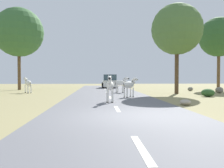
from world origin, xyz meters
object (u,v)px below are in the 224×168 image
Objects in this scene: zebra_0 at (110,86)px; car_0 at (110,82)px; zebra_1 at (28,83)px; zebra_4 at (130,85)px; tree_0 at (177,29)px; rock_3 at (219,90)px; zebra_3 at (121,83)px; bush_1 at (208,93)px; rock_4 at (190,89)px; tree_2 at (19,32)px; tree_3 at (219,37)px; rock_1 at (185,102)px.

car_0 reaches higher than zebra_0.
zebra_4 is at bearing -70.70° from zebra_1.
tree_0 reaches higher than rock_3.
zebra_3 reaches higher than zebra_4.
bush_1 is (6.06, -4.42, -0.62)m from zebra_3.
rock_4 is (8.14, -7.16, -0.64)m from car_0.
zebra_0 is 0.17× the size of tree_2.
tree_0 is 7.41m from rock_4.
tree_2 reaches higher than rock_3.
zebra_1 reaches higher than zebra_3.
zebra_4 is 2.47× the size of rock_4.
bush_1 is (-5.95, -10.20, -5.82)m from tree_3.
tree_3 is 8.64× the size of bush_1.
tree_3 is (23.02, -0.52, -0.40)m from tree_2.
zebra_4 reaches higher than rock_3.
car_0 is (-0.64, 15.43, -0.05)m from zebra_4.
zebra_0 reaches higher than zebra_3.
zebra_4 is 17.02m from tree_3.
zebra_1 is 2.62× the size of rock_4.
tree_3 is at bearing 152.36° from zebra_3.
zebra_1 is at bearing -66.02° from tree_2.
tree_0 is 6.74m from rock_3.
rock_4 is (7.62, 3.06, -0.71)m from zebra_3.
tree_0 is 0.93× the size of tree_3.
bush_1 is (14.56, -5.07, -0.60)m from zebra_1.
tree_3 is 9.21m from rock_3.
rock_3 is at bearing -116.14° from tree_3.
tree_2 is at bearing 170.11° from rock_4.
bush_1 is at bearing -55.64° from zebra_1.
zebra_0 is 20.30m from tree_3.
tree_3 is at bearing 31.77° from rock_4.
zebra_0 is at bearing -57.13° from tree_2.
zebra_1 is at bearing 136.31° from rock_1.
car_0 is 10.86m from rock_4.
rock_4 is (7.50, 8.27, -0.69)m from zebra_4.
tree_2 is (-10.48, -3.92, 5.67)m from car_0.
zebra_3 is 1.03× the size of zebra_4.
tree_3 is at bearing 43.76° from tree_0.
zebra_1 is 15.10m from rock_1.
zebra_1 is at bearing -130.36° from car_0.
zebra_1 is 10.42m from zebra_4.
bush_1 is 1.37× the size of rock_3.
rock_1 is at bearing -80.11° from zebra_1.
zebra_3 is at bearing 140.08° from zebra_4.
tree_0 is (6.18, 7.36, 4.62)m from zebra_0.
zebra_3 is 10.23m from car_0.
rock_4 is at bearing -148.23° from tree_3.
tree_0 is (4.64, 4.04, 4.69)m from zebra_4.
zebra_3 is at bearing 176.03° from rock_3.
zebra_3 is at bearing 103.87° from rock_1.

